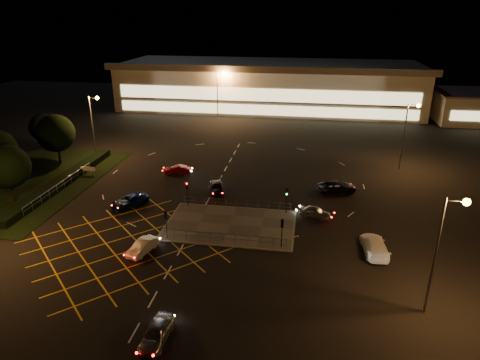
# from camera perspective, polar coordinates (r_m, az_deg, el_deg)

# --- Properties ---
(ground) EXTENTS (180.00, 180.00, 0.00)m
(ground) POSITION_cam_1_polar(r_m,az_deg,el_deg) (50.26, -3.15, -4.83)
(ground) COLOR black
(ground) RESTS_ON ground
(pedestrian_island) EXTENTS (14.00, 9.00, 0.12)m
(pedestrian_island) POSITION_cam_1_polar(r_m,az_deg,el_deg) (48.13, -1.32, -6.00)
(pedestrian_island) COLOR #4C4944
(pedestrian_island) RESTS_ON ground
(grass_verge) EXTENTS (18.00, 30.00, 0.08)m
(grass_verge) POSITION_cam_1_polar(r_m,az_deg,el_deg) (66.52, -26.26, -0.29)
(grass_verge) COLOR black
(grass_verge) RESTS_ON ground
(hedge) EXTENTS (2.00, 26.00, 1.00)m
(hedge) POSITION_cam_1_polar(r_m,az_deg,el_deg) (63.64, -22.64, -0.19)
(hedge) COLOR black
(hedge) RESTS_ON ground
(supermarket) EXTENTS (72.00, 26.50, 10.50)m
(supermarket) POSITION_cam_1_polar(r_m,az_deg,el_deg) (107.65, 3.90, 12.54)
(supermarket) COLOR beige
(supermarket) RESTS_ON ground
(retail_unit_a) EXTENTS (18.80, 14.80, 6.35)m
(retail_unit_a) POSITION_cam_1_polar(r_m,az_deg,el_deg) (106.04, 29.28, 8.55)
(retail_unit_a) COLOR beige
(retail_unit_a) RESTS_ON ground
(streetlight_se) EXTENTS (1.78, 0.56, 10.03)m
(streetlight_se) POSITION_cam_1_polar(r_m,az_deg,el_deg) (35.43, 25.58, -7.25)
(streetlight_se) COLOR slate
(streetlight_se) RESTS_ON ground
(streetlight_nw) EXTENTS (1.78, 0.56, 10.03)m
(streetlight_nw) POSITION_cam_1_polar(r_m,az_deg,el_deg) (72.10, -18.90, 7.85)
(streetlight_nw) COLOR slate
(streetlight_nw) RESTS_ON ground
(streetlight_ne) EXTENTS (1.78, 0.56, 10.03)m
(streetlight_ne) POSITION_cam_1_polar(r_m,az_deg,el_deg) (67.39, 21.53, 6.59)
(streetlight_ne) COLOR slate
(streetlight_ne) RESTS_ON ground
(streetlight_far_left) EXTENTS (1.78, 0.56, 10.03)m
(streetlight_far_left) POSITION_cam_1_polar(r_m,az_deg,el_deg) (95.23, -2.78, 12.12)
(streetlight_far_left) COLOR slate
(streetlight_far_left) RESTS_ON ground
(streetlight_far_right) EXTENTS (1.78, 0.56, 10.03)m
(streetlight_far_right) POSITION_cam_1_polar(r_m,az_deg,el_deg) (97.39, 21.65, 10.86)
(streetlight_far_right) COLOR slate
(streetlight_far_right) RESTS_ON ground
(signal_sw) EXTENTS (0.28, 0.30, 3.15)m
(signal_sw) POSITION_cam_1_polar(r_m,az_deg,el_deg) (45.06, -9.83, -5.08)
(signal_sw) COLOR black
(signal_sw) RESTS_ON pedestrian_island
(signal_se) EXTENTS (0.28, 0.30, 3.15)m
(signal_se) POSITION_cam_1_polar(r_m,az_deg,el_deg) (42.91, 5.63, -6.29)
(signal_se) COLOR black
(signal_se) RESTS_ON pedestrian_island
(signal_nw) EXTENTS (0.28, 0.30, 3.15)m
(signal_nw) POSITION_cam_1_polar(r_m,az_deg,el_deg) (51.96, -7.06, -1.18)
(signal_nw) COLOR black
(signal_nw) RESTS_ON pedestrian_island
(signal_ne) EXTENTS (0.28, 0.30, 3.15)m
(signal_ne) POSITION_cam_1_polar(r_m,az_deg,el_deg) (50.10, 6.26, -2.04)
(signal_ne) COLOR black
(signal_ne) RESTS_ON pedestrian_island
(tree_c) EXTENTS (5.76, 5.76, 7.84)m
(tree_c) POSITION_cam_1_polar(r_m,az_deg,el_deg) (71.35, -23.37, 5.75)
(tree_c) COLOR black
(tree_c) RESTS_ON ground
(tree_d) EXTENTS (4.68, 4.68, 6.37)m
(tree_d) POSITION_cam_1_polar(r_m,az_deg,el_deg) (79.65, -24.73, 6.37)
(tree_d) COLOR black
(tree_d) RESTS_ON ground
(tree_e) EXTENTS (5.40, 5.40, 7.35)m
(tree_e) POSITION_cam_1_polar(r_m,az_deg,el_deg) (59.41, -28.59, 1.56)
(tree_e) COLOR black
(tree_e) RESTS_ON ground
(car_near_silver) EXTENTS (1.83, 4.22, 1.42)m
(car_near_silver) POSITION_cam_1_polar(r_m,az_deg,el_deg) (33.42, -11.09, -19.37)
(car_near_silver) COLOR #A6A9AD
(car_near_silver) RESTS_ON ground
(car_queue_white) EXTENTS (2.35, 4.10, 1.28)m
(car_queue_white) POSITION_cam_1_polar(r_m,az_deg,el_deg) (43.93, -12.85, -8.65)
(car_queue_white) COLOR #BEBEBE
(car_queue_white) RESTS_ON ground
(car_left_blue) EXTENTS (4.35, 5.34, 1.35)m
(car_left_blue) POSITION_cam_1_polar(r_m,az_deg,el_deg) (54.12, -14.57, -2.74)
(car_left_blue) COLOR #0C1D4C
(car_left_blue) RESTS_ON ground
(car_far_dkgrey) EXTENTS (2.86, 4.63, 1.25)m
(car_far_dkgrey) POSITION_cam_1_polar(r_m,az_deg,el_deg) (56.56, -3.14, -0.99)
(car_far_dkgrey) COLOR black
(car_far_dkgrey) RESTS_ON ground
(car_right_silver) EXTENTS (3.90, 2.50, 1.24)m
(car_right_silver) POSITION_cam_1_polar(r_m,az_deg,el_deg) (50.54, 9.99, -4.22)
(car_right_silver) COLOR #A2A5A9
(car_right_silver) RESTS_ON ground
(car_circ_red) EXTENTS (3.92, 1.91, 1.24)m
(car_circ_red) POSITION_cam_1_polar(r_m,az_deg,el_deg) (63.44, -8.34, 1.37)
(car_circ_red) COLOR maroon
(car_circ_red) RESTS_ON ground
(car_east_grey) EXTENTS (5.60, 3.82, 1.42)m
(car_east_grey) POSITION_cam_1_polar(r_m,az_deg,el_deg) (57.89, 12.83, -0.89)
(car_east_grey) COLOR black
(car_east_grey) RESTS_ON ground
(car_approach_white) EXTENTS (2.59, 5.54, 1.57)m
(car_approach_white) POSITION_cam_1_polar(r_m,az_deg,el_deg) (44.79, 17.50, -8.32)
(car_approach_white) COLOR silver
(car_approach_white) RESTS_ON ground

